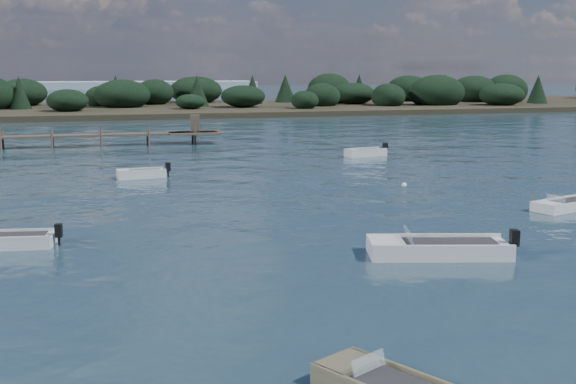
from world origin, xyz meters
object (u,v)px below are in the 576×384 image
object	(u,v)px
dinghy_mid_grey	(2,243)
tender_far_grey_b	(366,154)
dinghy_mid_white_b	(566,207)
tender_far_white	(142,175)
dinghy_mid_white_a	(438,251)

from	to	relation	value
dinghy_mid_grey	tender_far_grey_b	world-z (taller)	tender_far_grey_b
dinghy_mid_white_b	tender_far_white	distance (m)	25.95
tender_far_white	tender_far_grey_b	distance (m)	19.68
dinghy_mid_grey	tender_far_grey_b	xyz separation A→B (m)	(25.17, 24.12, 0.03)
tender_far_white	tender_far_grey_b	bearing A→B (deg)	20.73
tender_far_white	dinghy_mid_grey	world-z (taller)	tender_far_white
dinghy_mid_white_a	tender_far_grey_b	distance (m)	31.35
dinghy_mid_white_b	tender_far_grey_b	distance (m)	23.52
tender_far_white	tender_far_grey_b	world-z (taller)	tender_far_grey_b
tender_far_white	dinghy_mid_white_a	xyz separation A→B (m)	(9.51, -23.10, 0.01)
tender_far_white	dinghy_mid_grey	bearing A→B (deg)	-111.53
dinghy_mid_white_a	tender_far_grey_b	world-z (taller)	dinghy_mid_white_a
dinghy_mid_grey	dinghy_mid_white_a	bearing A→B (deg)	-20.06
dinghy_mid_grey	tender_far_grey_b	bearing A→B (deg)	43.78
tender_far_white	dinghy_mid_white_a	world-z (taller)	dinghy_mid_white_a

